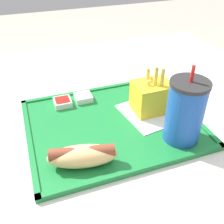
# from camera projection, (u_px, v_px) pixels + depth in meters

# --- Properties ---
(dining_table) EXTENTS (1.24, 1.07, 0.72)m
(dining_table) POSITION_uv_depth(u_px,v_px,m) (97.00, 211.00, 0.86)
(dining_table) COLOR beige
(dining_table) RESTS_ON ground_plane
(food_tray) EXTENTS (0.41, 0.34, 0.01)m
(food_tray) POSITION_uv_depth(u_px,v_px,m) (112.00, 123.00, 0.65)
(food_tray) COLOR #197233
(food_tray) RESTS_ON dining_table
(paper_napkin) EXTENTS (0.19, 0.16, 0.00)m
(paper_napkin) POSITION_uv_depth(u_px,v_px,m) (155.00, 111.00, 0.69)
(paper_napkin) COLOR white
(paper_napkin) RESTS_ON food_tray
(soda_cup) EXTENTS (0.08, 0.08, 0.18)m
(soda_cup) POSITION_uv_depth(u_px,v_px,m) (185.00, 111.00, 0.56)
(soda_cup) COLOR #194CA5
(soda_cup) RESTS_ON food_tray
(hot_dog_far) EXTENTS (0.15, 0.08, 0.05)m
(hot_dog_far) POSITION_uv_depth(u_px,v_px,m) (82.00, 155.00, 0.52)
(hot_dog_far) COLOR #DBB270
(hot_dog_far) RESTS_ON food_tray
(fries_carton) EXTENTS (0.09, 0.07, 0.13)m
(fries_carton) POSITION_uv_depth(u_px,v_px,m) (152.00, 97.00, 0.67)
(fries_carton) COLOR gold
(fries_carton) RESTS_ON food_tray
(sauce_cup_mayo) EXTENTS (0.05, 0.05, 0.02)m
(sauce_cup_mayo) POSITION_uv_depth(u_px,v_px,m) (83.00, 97.00, 0.72)
(sauce_cup_mayo) COLOR silver
(sauce_cup_mayo) RESTS_ON food_tray
(sauce_cup_ketchup) EXTENTS (0.05, 0.05, 0.02)m
(sauce_cup_ketchup) POSITION_uv_depth(u_px,v_px,m) (63.00, 102.00, 0.70)
(sauce_cup_ketchup) COLOR silver
(sauce_cup_ketchup) RESTS_ON food_tray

